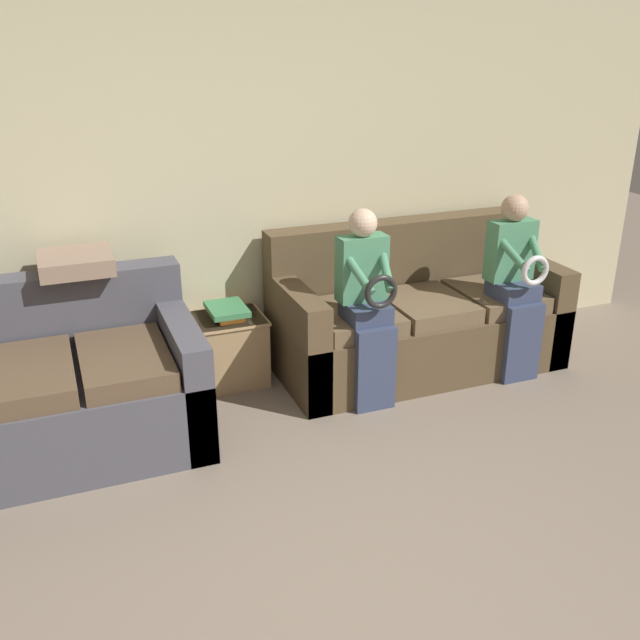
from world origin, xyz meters
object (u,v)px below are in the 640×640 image
object	(u,v)px
child_left_seated	(367,301)
child_right_seated	(516,280)
couch_main	(415,318)
side_shelf	(230,348)
book_stack	(227,311)
throw_pillow	(76,262)
couch_side	(79,388)

from	to	relation	value
child_left_seated	child_right_seated	bearing A→B (deg)	0.03
couch_main	child_left_seated	bearing A→B (deg)	-146.58
child_left_seated	child_right_seated	world-z (taller)	child_left_seated
side_shelf	child_right_seated	bearing A→B (deg)	-17.28
child_right_seated	book_stack	distance (m)	1.90
couch_main	child_right_seated	distance (m)	0.72
child_left_seated	throw_pillow	xyz separation A→B (m)	(-1.62, 0.50, 0.29)
child_left_seated	book_stack	world-z (taller)	child_left_seated
book_stack	child_left_seated	bearing A→B (deg)	-37.21
child_left_seated	child_right_seated	size ratio (longest dim) A/B	1.00
couch_side	book_stack	world-z (taller)	couch_side
couch_side	side_shelf	size ratio (longest dim) A/B	2.87
book_stack	side_shelf	bearing A→B (deg)	29.16
couch_main	throw_pillow	distance (m)	2.25
couch_side	child_right_seated	bearing A→B (deg)	-2.97
couch_main	couch_side	world-z (taller)	couch_main
couch_main	book_stack	size ratio (longest dim) A/B	6.14
child_right_seated	book_stack	bearing A→B (deg)	162.91
couch_side	side_shelf	world-z (taller)	couch_side
throw_pillow	side_shelf	bearing A→B (deg)	4.13
couch_main	side_shelf	world-z (taller)	couch_main
book_stack	throw_pillow	xyz separation A→B (m)	(-0.89, -0.06, 0.45)
couch_side	side_shelf	xyz separation A→B (m)	(0.97, 0.42, -0.09)
side_shelf	throw_pillow	distance (m)	1.15
child_right_seated	throw_pillow	distance (m)	2.75
child_left_seated	child_right_seated	xyz separation A→B (m)	(1.08, 0.00, -0.00)
child_right_seated	side_shelf	distance (m)	1.94
throw_pillow	book_stack	bearing A→B (deg)	3.89
couch_side	child_left_seated	xyz separation A→B (m)	(1.70, -0.14, 0.34)
child_left_seated	side_shelf	xyz separation A→B (m)	(-0.73, 0.56, -0.43)
book_stack	throw_pillow	size ratio (longest dim) A/B	0.78
side_shelf	book_stack	distance (m)	0.27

